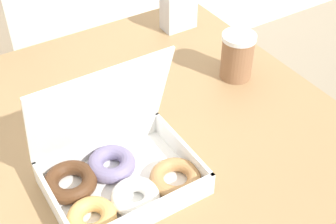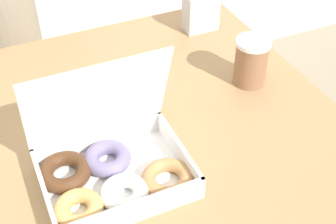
{
  "view_description": "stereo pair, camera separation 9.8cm",
  "coord_description": "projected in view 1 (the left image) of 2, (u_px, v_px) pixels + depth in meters",
  "views": [
    {
      "loc": [
        -0.32,
        -0.74,
        1.43
      ],
      "look_at": [
        0.07,
        -0.1,
        0.79
      ],
      "focal_mm": 50.0,
      "sensor_mm": 36.0,
      "label": 1
    },
    {
      "loc": [
        -0.24,
        -0.78,
        1.43
      ],
      "look_at": [
        0.07,
        -0.1,
        0.79
      ],
      "focal_mm": 50.0,
      "sensor_mm": 36.0,
      "label": 2
    }
  ],
  "objects": [
    {
      "name": "table",
      "position": [
        127.0,
        221.0,
        1.31
      ],
      "size": [
        1.01,
        0.9,
        0.7
      ],
      "color": "#99754C",
      "rests_on": "ground_plane"
    },
    {
      "name": "coffee_cup",
      "position": [
        237.0,
        56.0,
        1.2
      ],
      "size": [
        0.09,
        0.09,
        0.12
      ],
      "color": "#8C6042",
      "rests_on": "table"
    },
    {
      "name": "donut_box",
      "position": [
        116.0,
        174.0,
        0.92
      ],
      "size": [
        0.31,
        0.24,
        0.26
      ],
      "color": "white",
      "rests_on": "table"
    },
    {
      "name": "napkin_holder",
      "position": [
        178.0,
        10.0,
        1.39
      ],
      "size": [
        0.1,
        0.06,
        0.11
      ],
      "color": "silver",
      "rests_on": "table"
    }
  ]
}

